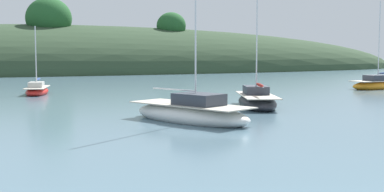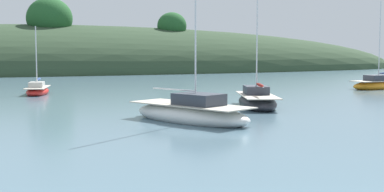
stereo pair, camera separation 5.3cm
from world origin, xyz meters
TOP-DOWN VIEW (x-y plane):
  - far_shoreline_hill at (0.02, 88.44)m, footprint 150.00×36.00m
  - sailboat_white_near at (-7.02, 39.16)m, footprint 2.85×5.50m
  - sailboat_red_portside at (-0.71, 18.31)m, footprint 5.74×8.07m
  - sailboat_blue_center at (25.32, 33.58)m, footprint 7.06×2.88m
  - sailboat_navy_dinghy at (5.95, 23.34)m, footprint 4.48×7.25m

SIDE VIEW (x-z plane):
  - far_shoreline_hill at x=0.02m, z-range -10.63..10.77m
  - sailboat_white_near at x=-7.02m, z-range -2.69..3.37m
  - sailboat_navy_dinghy at x=5.95m, z-range -4.12..4.96m
  - sailboat_blue_center at x=25.32m, z-range -4.03..4.87m
  - sailboat_red_portside at x=-0.71m, z-range -4.70..5.61m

